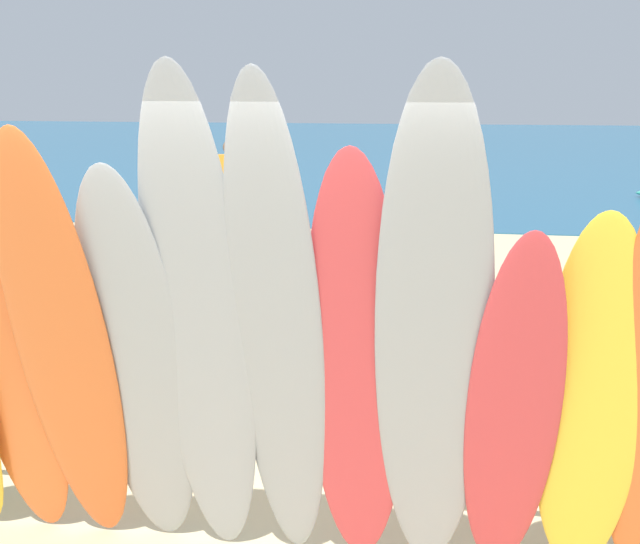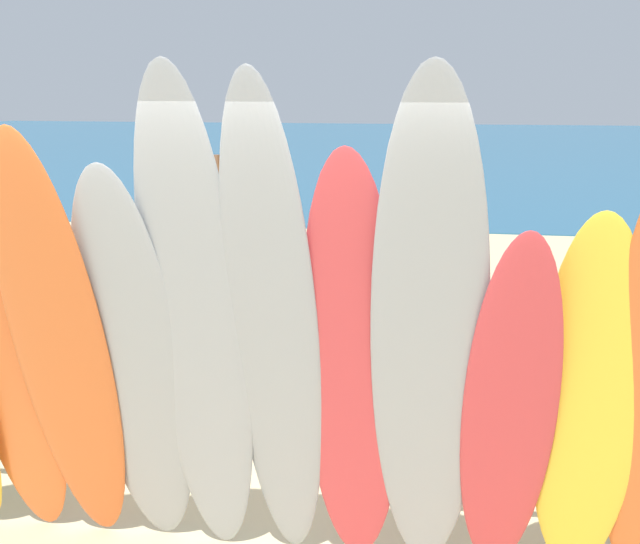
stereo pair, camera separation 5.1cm
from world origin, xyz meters
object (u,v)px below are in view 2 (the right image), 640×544
at_px(surfboard_grey_5, 198,334).
at_px(surfboard_red_9, 509,417).
at_px(surfboard_orange_2, 9,372).
at_px(surfboard_rack, 271,432).
at_px(surfboard_yellow_10, 587,410).
at_px(surfboard_grey_4, 136,370).
at_px(surfboard_grey_8, 429,349).
at_px(beachgoer_midbeach, 235,186).
at_px(surfboard_grey_6, 274,341).
at_px(surfboard_orange_3, 63,355).
at_px(beachgoer_strolling, 254,205).
at_px(surfboard_red_7, 352,375).

distance_m(surfboard_grey_5, surfboard_red_9, 1.59).
bearing_deg(surfboard_orange_2, surfboard_rack, 25.24).
distance_m(surfboard_orange_2, surfboard_yellow_10, 3.03).
bearing_deg(surfboard_grey_4, surfboard_grey_8, -3.69).
distance_m(surfboard_yellow_10, beachgoer_midbeach, 9.89).
bearing_deg(surfboard_red_9, surfboard_grey_6, 177.82).
bearing_deg(surfboard_rack, surfboard_orange_3, -144.93).
xyz_separation_m(surfboard_red_9, beachgoer_strolling, (-3.21, 7.74, -0.12)).
distance_m(surfboard_rack, surfboard_orange_2, 1.51).
height_order(surfboard_orange_3, beachgoer_strolling, surfboard_orange_3).
bearing_deg(beachgoer_strolling, surfboard_grey_4, 23.34).
bearing_deg(surfboard_yellow_10, surfboard_orange_2, -176.24).
xyz_separation_m(surfboard_grey_5, surfboard_red_9, (1.55, 0.06, -0.36)).
relative_size(surfboard_orange_2, surfboard_grey_5, 0.77).
height_order(surfboard_grey_5, surfboard_red_9, surfboard_grey_5).
distance_m(surfboard_orange_3, surfboard_grey_5, 0.74).
height_order(surfboard_yellow_10, beachgoer_midbeach, surfboard_yellow_10).
height_order(surfboard_rack, surfboard_orange_2, surfboard_orange_2).
bearing_deg(beachgoer_midbeach, surfboard_grey_5, -96.23).
xyz_separation_m(surfboard_grey_5, beachgoer_midbeach, (-2.30, 9.08, -0.36)).
distance_m(surfboard_orange_2, surfboard_grey_4, 0.75).
bearing_deg(beachgoer_strolling, surfboard_red_9, 36.30).
bearing_deg(surfboard_orange_3, surfboard_yellow_10, 2.90).
distance_m(surfboard_grey_8, beachgoer_strolling, 8.34).
bearing_deg(surfboard_red_9, beachgoer_midbeach, 107.62).
height_order(surfboard_orange_2, beachgoer_midbeach, surfboard_orange_2).
bearing_deg(surfboard_grey_8, surfboard_grey_5, 177.35).
bearing_deg(surfboard_grey_8, surfboard_orange_3, 178.53).
bearing_deg(surfboard_grey_6, surfboard_orange_2, 178.96).
bearing_deg(surfboard_red_7, surfboard_orange_3, -177.10).
xyz_separation_m(surfboard_orange_2, surfboard_red_7, (1.88, -0.06, 0.11)).
height_order(surfboard_rack, surfboard_grey_6, surfboard_grey_6).
bearing_deg(surfboard_rack, surfboard_orange_2, -158.00).
height_order(surfboard_orange_3, surfboard_red_9, surfboard_orange_3).
relative_size(surfboard_grey_5, surfboard_yellow_10, 1.33).
relative_size(surfboard_orange_3, surfboard_red_9, 1.23).
height_order(surfboard_grey_5, surfboard_grey_8, surfboard_grey_5).
bearing_deg(surfboard_orange_2, surfboard_grey_4, -0.68).
bearing_deg(surfboard_orange_2, surfboard_red_7, 1.43).
distance_m(surfboard_orange_3, surfboard_red_9, 2.28).
height_order(surfboard_grey_4, surfboard_grey_6, surfboard_grey_6).
distance_m(surfboard_red_7, beachgoer_strolling, 8.14).
xyz_separation_m(surfboard_rack, beachgoer_midbeach, (-2.51, 8.43, 0.42)).
relative_size(surfboard_grey_4, surfboard_grey_5, 0.84).
relative_size(surfboard_orange_3, beachgoer_strolling, 1.66).
height_order(surfboard_rack, surfboard_orange_3, surfboard_orange_3).
distance_m(surfboard_rack, surfboard_yellow_10, 1.83).
xyz_separation_m(surfboard_grey_4, surfboard_red_9, (1.91, 0.00, -0.13)).
xyz_separation_m(surfboard_rack, surfboard_orange_3, (-0.94, -0.66, 0.64)).
distance_m(surfboard_grey_8, surfboard_red_9, 0.54).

